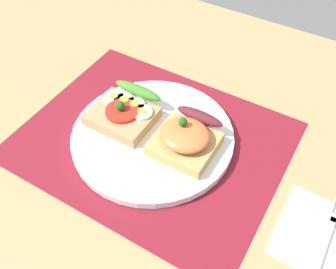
% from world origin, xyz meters
% --- Properties ---
extents(ground_plane, '(1.20, 0.90, 0.03)m').
position_xyz_m(ground_plane, '(0.00, 0.00, -0.02)').
color(ground_plane, tan).
extents(placemat, '(0.43, 0.34, 0.00)m').
position_xyz_m(placemat, '(0.00, 0.00, 0.00)').
color(placemat, maroon).
rests_on(placemat, ground_plane).
extents(plate, '(0.27, 0.27, 0.01)m').
position_xyz_m(plate, '(0.00, 0.00, 0.01)').
color(plate, white).
rests_on(plate, placemat).
extents(sandwich_egg_tomato, '(0.11, 0.10, 0.04)m').
position_xyz_m(sandwich_egg_tomato, '(-0.06, 0.01, 0.03)').
color(sandwich_egg_tomato, tan).
rests_on(sandwich_egg_tomato, plate).
extents(sandwich_salmon, '(0.10, 0.11, 0.06)m').
position_xyz_m(sandwich_salmon, '(0.06, 0.01, 0.04)').
color(sandwich_salmon, tan).
rests_on(sandwich_salmon, plate).
extents(napkin, '(0.12, 0.12, 0.01)m').
position_xyz_m(napkin, '(0.30, -0.03, 0.00)').
color(napkin, white).
rests_on(napkin, ground_plane).
extents(fork, '(0.02, 0.15, 0.00)m').
position_xyz_m(fork, '(0.30, -0.03, 0.01)').
color(fork, '#B7B7BC').
rests_on(fork, napkin).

